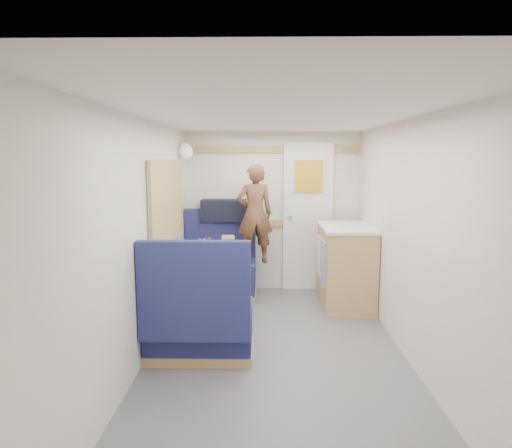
{
  "coord_description": "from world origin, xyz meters",
  "views": [
    {
      "loc": [
        -0.11,
        -3.51,
        1.69
      ],
      "look_at": [
        -0.18,
        0.9,
        1.04
      ],
      "focal_mm": 32.0,
      "sensor_mm": 36.0,
      "label": 1
    }
  ],
  "objects_px": {
    "tumbler_mid": "(202,243)",
    "pepper_grinder": "(214,248)",
    "dinette_table": "(210,268)",
    "wine_glass": "(209,242)",
    "tumbler_left": "(197,252)",
    "person": "(255,214)",
    "cheese_block": "(210,258)",
    "salt_grinder": "(216,251)",
    "bench_near": "(199,324)",
    "galley_counter": "(345,266)",
    "tray": "(229,256)",
    "dome_light": "(184,152)",
    "beer_glass": "(231,244)",
    "duffel_bag": "(224,210)",
    "orange_fruit": "(230,254)",
    "bench_far": "(219,272)",
    "bread_loaf": "(228,242)"
  },
  "relations": [
    {
      "from": "cheese_block",
      "to": "pepper_grinder",
      "type": "height_order",
      "value": "pepper_grinder"
    },
    {
      "from": "tumbler_mid",
      "to": "orange_fruit",
      "type": "bearing_deg",
      "value": -57.49
    },
    {
      "from": "galley_counter",
      "to": "person",
      "type": "distance_m",
      "value": 1.19
    },
    {
      "from": "orange_fruit",
      "to": "tumbler_mid",
      "type": "height_order",
      "value": "tumbler_mid"
    },
    {
      "from": "pepper_grinder",
      "to": "bench_far",
      "type": "bearing_deg",
      "value": 92.22
    },
    {
      "from": "dinette_table",
      "to": "orange_fruit",
      "type": "height_order",
      "value": "orange_fruit"
    },
    {
      "from": "wine_glass",
      "to": "dome_light",
      "type": "bearing_deg",
      "value": 113.82
    },
    {
      "from": "person",
      "to": "orange_fruit",
      "type": "relative_size",
      "value": 14.95
    },
    {
      "from": "tumbler_left",
      "to": "tray",
      "type": "bearing_deg",
      "value": 9.95
    },
    {
      "from": "dome_light",
      "to": "galley_counter",
      "type": "height_order",
      "value": "dome_light"
    },
    {
      "from": "pepper_grinder",
      "to": "bread_loaf",
      "type": "distance_m",
      "value": 0.34
    },
    {
      "from": "duffel_bag",
      "to": "cheese_block",
      "type": "relative_size",
      "value": 5.66
    },
    {
      "from": "dome_light",
      "to": "tray",
      "type": "height_order",
      "value": "dome_light"
    },
    {
      "from": "dome_light",
      "to": "pepper_grinder",
      "type": "relative_size",
      "value": 2.02
    },
    {
      "from": "bench_far",
      "to": "beer_glass",
      "type": "xyz_separation_m",
      "value": [
        0.19,
        -0.65,
        0.47
      ]
    },
    {
      "from": "galley_counter",
      "to": "bench_near",
      "type": "bearing_deg",
      "value": -136.06
    },
    {
      "from": "dinette_table",
      "to": "tray",
      "type": "bearing_deg",
      "value": -36.83
    },
    {
      "from": "tray",
      "to": "beer_glass",
      "type": "distance_m",
      "value": 0.37
    },
    {
      "from": "wine_glass",
      "to": "tumbler_left",
      "type": "height_order",
      "value": "wine_glass"
    },
    {
      "from": "galley_counter",
      "to": "salt_grinder",
      "type": "height_order",
      "value": "galley_counter"
    },
    {
      "from": "galley_counter",
      "to": "beer_glass",
      "type": "height_order",
      "value": "galley_counter"
    },
    {
      "from": "bench_far",
      "to": "cheese_block",
      "type": "distance_m",
      "value": 1.32
    },
    {
      "from": "bench_far",
      "to": "tumbler_mid",
      "type": "xyz_separation_m",
      "value": [
        -0.12,
        -0.6,
        0.48
      ]
    },
    {
      "from": "tumbler_mid",
      "to": "pepper_grinder",
      "type": "relative_size",
      "value": 1.14
    },
    {
      "from": "tray",
      "to": "galley_counter",
      "type": "bearing_deg",
      "value": 29.05
    },
    {
      "from": "cheese_block",
      "to": "salt_grinder",
      "type": "distance_m",
      "value": 0.29
    },
    {
      "from": "galley_counter",
      "to": "beer_glass",
      "type": "distance_m",
      "value": 1.35
    },
    {
      "from": "dinette_table",
      "to": "wine_glass",
      "type": "distance_m",
      "value": 0.28
    },
    {
      "from": "galley_counter",
      "to": "dome_light",
      "type": "bearing_deg",
      "value": 170.82
    },
    {
      "from": "tumbler_mid",
      "to": "bread_loaf",
      "type": "xyz_separation_m",
      "value": [
        0.27,
        0.11,
        -0.0
      ]
    },
    {
      "from": "beer_glass",
      "to": "salt_grinder",
      "type": "relative_size",
      "value": 1.26
    },
    {
      "from": "person",
      "to": "orange_fruit",
      "type": "bearing_deg",
      "value": 67.67
    },
    {
      "from": "duffel_bag",
      "to": "tray",
      "type": "bearing_deg",
      "value": -81.33
    },
    {
      "from": "pepper_grinder",
      "to": "tray",
      "type": "bearing_deg",
      "value": -50.68
    },
    {
      "from": "bench_near",
      "to": "person",
      "type": "bearing_deg",
      "value": 75.0
    },
    {
      "from": "person",
      "to": "cheese_block",
      "type": "xyz_separation_m",
      "value": [
        -0.39,
        -1.14,
        -0.27
      ]
    },
    {
      "from": "orange_fruit",
      "to": "tumbler_mid",
      "type": "bearing_deg",
      "value": 122.51
    },
    {
      "from": "bench_far",
      "to": "tumbler_left",
      "type": "xyz_separation_m",
      "value": [
        -0.11,
        -1.07,
        0.48
      ]
    },
    {
      "from": "person",
      "to": "salt_grinder",
      "type": "relative_size",
      "value": 13.66
    },
    {
      "from": "galley_counter",
      "to": "duffel_bag",
      "type": "distance_m",
      "value": 1.63
    },
    {
      "from": "duffel_bag",
      "to": "tumbler_left",
      "type": "distance_m",
      "value": 1.36
    },
    {
      "from": "tumbler_mid",
      "to": "pepper_grinder",
      "type": "bearing_deg",
      "value": -54.46
    },
    {
      "from": "dinette_table",
      "to": "bench_near",
      "type": "xyz_separation_m",
      "value": [
        -0.0,
        -0.86,
        -0.27
      ]
    },
    {
      "from": "bench_near",
      "to": "cheese_block",
      "type": "bearing_deg",
      "value": 84.61
    },
    {
      "from": "dome_light",
      "to": "tumbler_mid",
      "type": "xyz_separation_m",
      "value": [
        0.27,
        -0.59,
        -0.97
      ]
    },
    {
      "from": "cheese_block",
      "to": "pepper_grinder",
      "type": "relative_size",
      "value": 0.98
    },
    {
      "from": "tumbler_left",
      "to": "bench_near",
      "type": "bearing_deg",
      "value": -80.9
    },
    {
      "from": "tray",
      "to": "tumbler_left",
      "type": "distance_m",
      "value": 0.32
    },
    {
      "from": "dinette_table",
      "to": "tumbler_left",
      "type": "relative_size",
      "value": 8.29
    },
    {
      "from": "tumbler_left",
      "to": "tumbler_mid",
      "type": "height_order",
      "value": "tumbler_mid"
    }
  ]
}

